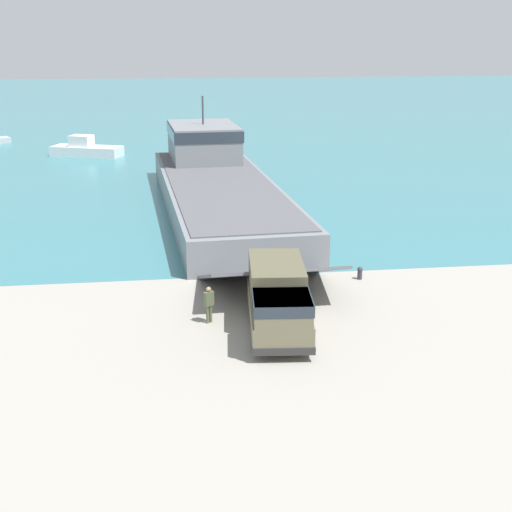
{
  "coord_description": "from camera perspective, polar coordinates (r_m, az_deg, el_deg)",
  "views": [
    {
      "loc": [
        -4.72,
        -33.14,
        12.72
      ],
      "look_at": [
        -0.17,
        1.01,
        1.91
      ],
      "focal_mm": 50.0,
      "sensor_mm": 36.0,
      "label": 1
    }
  ],
  "objects": [
    {
      "name": "military_truck",
      "position": [
        31.58,
        1.78,
        -3.43
      ],
      "size": [
        3.16,
        7.11,
        2.81
      ],
      "rotation": [
        0.0,
        0.0,
        -1.66
      ],
      "color": "#6B664C",
      "rests_on": "ground_plane"
    },
    {
      "name": "landing_craft",
      "position": [
        55.42,
        -3.23,
        6.06
      ],
      "size": [
        9.61,
        36.17,
        7.61
      ],
      "rotation": [
        0.0,
        0.0,
        0.06
      ],
      "color": "gray",
      "rests_on": "ground_plane"
    },
    {
      "name": "water_surface",
      "position": [
        127.41,
        -5.54,
        11.61
      ],
      "size": [
        240.0,
        180.0,
        0.01
      ],
      "primitive_type": "cube",
      "color": "teal",
      "rests_on": "ground_plane"
    },
    {
      "name": "moored_boat_a",
      "position": [
        79.93,
        -13.46,
        8.32
      ],
      "size": [
        8.01,
        5.18,
        2.2
      ],
      "rotation": [
        0.0,
        0.0,
        4.35
      ],
      "color": "white",
      "rests_on": "ground_plane"
    },
    {
      "name": "ground_plane",
      "position": [
        35.81,
        0.49,
        -3.39
      ],
      "size": [
        240.0,
        240.0,
        0.0
      ],
      "primitive_type": "plane",
      "color": "#9E998E"
    },
    {
      "name": "mooring_bollard",
      "position": [
        38.82,
        8.31,
        -1.31
      ],
      "size": [
        0.3,
        0.3,
        0.7
      ],
      "color": "#333338",
      "rests_on": "ground_plane"
    },
    {
      "name": "soldier_on_ramp",
      "position": [
        32.58,
        -3.8,
        -3.7
      ],
      "size": [
        0.5,
        0.44,
        1.74
      ],
      "rotation": [
        0.0,
        0.0,
        2.16
      ],
      "color": "#566042",
      "rests_on": "ground_plane"
    }
  ]
}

